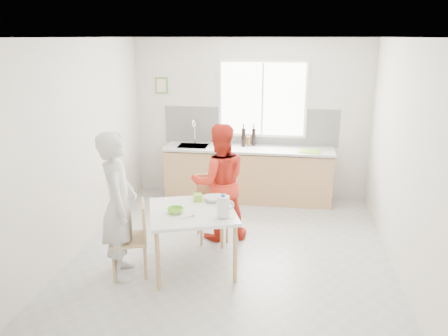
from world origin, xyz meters
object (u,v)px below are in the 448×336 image
object	(u,v)px
milk_jug	(223,206)
chair_left	(134,235)
dining_table	(192,216)
person_white	(119,206)
chair_far	(211,204)
wine_bottle_a	(243,137)
bowl_green	(175,210)
person_red	(219,182)
wine_bottle_b	(254,137)
bowl_white	(214,199)

from	to	relation	value
milk_jug	chair_left	bearing A→B (deg)	164.39
dining_table	person_white	size ratio (longest dim) A/B	0.72
chair_far	person_white	xyz separation A→B (m)	(-0.86, -1.16, 0.37)
milk_jug	wine_bottle_a	distance (m)	2.67
person_white	wine_bottle_a	bearing A→B (deg)	-40.88
chair_far	milk_jug	distance (m)	1.17
bowl_green	milk_jug	size ratio (longest dim) A/B	0.73
chair_far	wine_bottle_a	world-z (taller)	wine_bottle_a
chair_far	person_red	distance (m)	0.34
bowl_green	wine_bottle_b	xyz separation A→B (m)	(0.67, 2.71, 0.29)
dining_table	bowl_green	bearing A→B (deg)	-147.16
person_red	milk_jug	bearing A→B (deg)	82.75
bowl_green	wine_bottle_b	bearing A→B (deg)	76.12
wine_bottle_b	person_white	bearing A→B (deg)	-114.18
bowl_white	wine_bottle_a	size ratio (longest dim) A/B	0.74
dining_table	milk_jug	distance (m)	0.48
milk_jug	wine_bottle_b	xyz separation A→B (m)	(0.10, 2.76, 0.18)
person_red	milk_jug	world-z (taller)	person_red
dining_table	wine_bottle_a	world-z (taller)	wine_bottle_a
chair_far	person_red	bearing A→B (deg)	-14.98
milk_jug	wine_bottle_b	size ratio (longest dim) A/B	0.86
person_white	wine_bottle_b	distance (m)	3.15
wine_bottle_a	person_white	bearing A→B (deg)	-112.07
dining_table	wine_bottle_b	bearing A→B (deg)	79.18
bowl_white	wine_bottle_a	xyz separation A→B (m)	(0.13, 2.17, 0.30)
wine_bottle_a	milk_jug	bearing A→B (deg)	-88.63
person_white	milk_jug	world-z (taller)	person_white
chair_far	wine_bottle_a	xyz separation A→B (m)	(0.27, 1.62, 0.59)
wine_bottle_a	wine_bottle_b	size ratio (longest dim) A/B	1.07
person_white	wine_bottle_a	distance (m)	3.00
person_red	wine_bottle_b	distance (m)	1.75
dining_table	person_red	xyz separation A→B (m)	(0.18, 0.89, 0.13)
chair_left	chair_far	size ratio (longest dim) A/B	0.99
bowl_white	wine_bottle_b	bearing A→B (deg)	82.62
bowl_green	chair_far	bearing A→B (deg)	76.43
person_red	dining_table	bearing A→B (deg)	59.74
wine_bottle_b	chair_left	bearing A→B (deg)	-112.08
person_red	wine_bottle_b	bearing A→B (deg)	-119.30
dining_table	chair_left	bearing A→B (deg)	-161.20
dining_table	chair_left	xyz separation A→B (m)	(-0.65, -0.22, -0.19)
dining_table	milk_jug	size ratio (longest dim) A/B	4.83
chair_left	milk_jug	bearing A→B (deg)	74.39
person_white	wine_bottle_b	size ratio (longest dim) A/B	5.77
person_red	chair_far	bearing A→B (deg)	-14.98
bowl_white	wine_bottle_b	xyz separation A→B (m)	(0.29, 2.27, 0.29)
dining_table	wine_bottle_b	xyz separation A→B (m)	(0.50, 2.60, 0.39)
wine_bottle_a	person_red	bearing A→B (deg)	-95.40
person_red	wine_bottle_a	bearing A→B (deg)	-114.21
wine_bottle_b	wine_bottle_a	bearing A→B (deg)	-149.53
dining_table	chair_far	size ratio (longest dim) A/B	1.39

